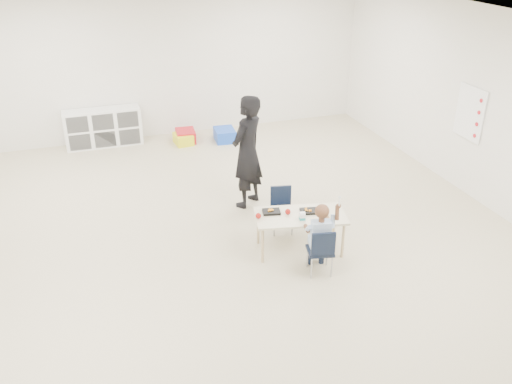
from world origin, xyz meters
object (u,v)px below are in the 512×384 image
object	(u,v)px
table	(300,232)
cubby_shelf	(103,127)
chair_near	(320,250)
adult	(247,152)
child	(321,237)

from	to	relation	value
table	cubby_shelf	distance (m)	5.03
chair_near	table	bearing A→B (deg)	106.57
chair_near	adult	bearing A→B (deg)	110.17
table	chair_near	bearing A→B (deg)	-73.43
chair_near	cubby_shelf	bearing A→B (deg)	124.58
chair_near	adult	world-z (taller)	adult
cubby_shelf	child	bearing A→B (deg)	-67.32
table	child	size ratio (longest dim) A/B	1.25
child	adult	xyz separation A→B (m)	(-0.29, 1.96, 0.35)
cubby_shelf	adult	bearing A→B (deg)	-59.52
chair_near	child	bearing A→B (deg)	0.00
child	cubby_shelf	size ratio (longest dim) A/B	0.70
table	adult	world-z (taller)	adult
table	cubby_shelf	world-z (taller)	cubby_shelf
table	cubby_shelf	xyz separation A→B (m)	(-2.09, 4.57, 0.09)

